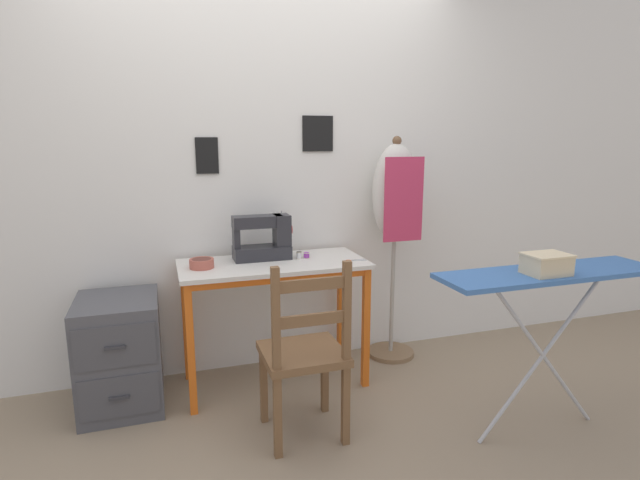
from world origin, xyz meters
TOP-DOWN VIEW (x-y plane):
  - ground_plane at (0.00, 0.00)m, footprint 14.00×14.00m
  - wall_back at (0.00, 0.58)m, footprint 10.00×0.06m
  - sewing_table at (0.00, 0.24)m, footprint 1.10×0.51m
  - sewing_machine at (-0.03, 0.35)m, footprint 0.36×0.16m
  - fabric_bowl at (-0.41, 0.25)m, footprint 0.14×0.14m
  - scissors at (0.46, 0.13)m, footprint 0.13×0.04m
  - thread_spool_near_machine at (0.17, 0.29)m, footprint 0.04×0.04m
  - thread_spool_mid_table at (0.22, 0.29)m, footprint 0.04×0.04m
  - wooden_chair at (0.01, -0.35)m, footprint 0.40×0.38m
  - filing_cabinet at (-0.88, 0.26)m, footprint 0.43×0.51m
  - dress_form at (0.86, 0.39)m, footprint 0.32×0.32m
  - ironing_board at (1.16, -0.68)m, footprint 1.15×0.30m
  - storage_box at (1.09, -0.72)m, footprint 0.20×0.15m

SIDE VIEW (x-z plane):
  - ground_plane at x=0.00m, z-range 0.00..0.00m
  - filing_cabinet at x=-0.88m, z-range 0.00..0.63m
  - wooden_chair at x=0.01m, z-range -0.03..0.91m
  - sewing_table at x=0.00m, z-range 0.28..1.05m
  - scissors at x=0.46m, z-range 0.77..0.77m
  - thread_spool_mid_table at x=0.22m, z-range 0.77..0.80m
  - thread_spool_near_machine at x=0.17m, z-range 0.77..0.81m
  - fabric_bowl at x=-0.41m, z-range 0.77..0.82m
  - ironing_board at x=1.16m, z-range 0.37..1.24m
  - sewing_machine at x=-0.03m, z-range 0.75..1.04m
  - storage_box at x=1.09m, z-range 0.86..0.96m
  - dress_form at x=0.86m, z-range 0.31..1.81m
  - wall_back at x=0.00m, z-range 0.00..2.55m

